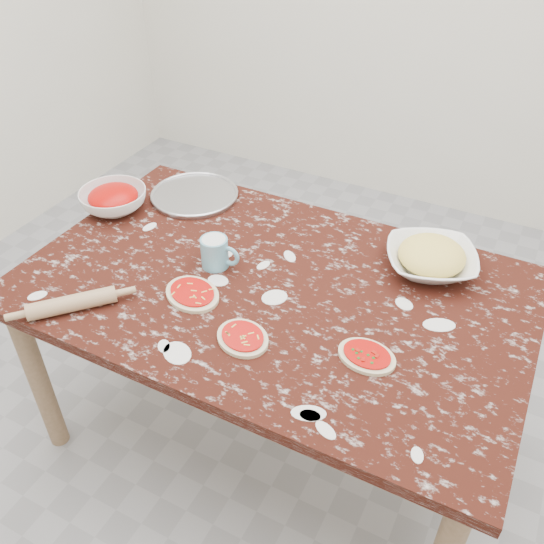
{
  "coord_description": "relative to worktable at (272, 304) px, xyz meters",
  "views": [
    {
      "loc": [
        0.66,
        -1.27,
        1.92
      ],
      "look_at": [
        0.0,
        0.0,
        0.8
      ],
      "focal_mm": 38.23,
      "sensor_mm": 36.0,
      "label": 1
    }
  ],
  "objects": [
    {
      "name": "ground",
      "position": [
        0.0,
        0.0,
        -0.67
      ],
      "size": [
        4.0,
        4.0,
        0.0
      ],
      "primitive_type": "plane",
      "color": "gray"
    },
    {
      "name": "worktable",
      "position": [
        0.0,
        0.0,
        0.0
      ],
      "size": [
        1.6,
        1.0,
        0.75
      ],
      "color": "black",
      "rests_on": "ground"
    },
    {
      "name": "pizza_tray",
      "position": [
        -0.52,
        0.34,
        0.09
      ],
      "size": [
        0.39,
        0.39,
        0.01
      ],
      "primitive_type": "cylinder",
      "rotation": [
        0.0,
        0.0,
        0.19
      ],
      "color": "#B2B2B7",
      "rests_on": "worktable"
    },
    {
      "name": "sauce_bowl",
      "position": [
        -0.74,
        0.13,
        0.12
      ],
      "size": [
        0.26,
        0.26,
        0.08
      ],
      "primitive_type": "imported",
      "rotation": [
        0.0,
        0.0,
        -0.02
      ],
      "color": "white",
      "rests_on": "worktable"
    },
    {
      "name": "cheese_bowl",
      "position": [
        0.42,
        0.31,
        0.12
      ],
      "size": [
        0.38,
        0.38,
        0.07
      ],
      "primitive_type": "imported",
      "rotation": [
        0.0,
        0.0,
        0.4
      ],
      "color": "white",
      "rests_on": "worktable"
    },
    {
      "name": "flour_mug",
      "position": [
        -0.21,
        0.0,
        0.14
      ],
      "size": [
        0.13,
        0.09,
        0.11
      ],
      "color": "#64A2B9",
      "rests_on": "worktable"
    },
    {
      "name": "pizza_left",
      "position": [
        -0.19,
        -0.16,
        0.09
      ],
      "size": [
        0.23,
        0.2,
        0.02
      ],
      "color": "beige",
      "rests_on": "worktable"
    },
    {
      "name": "pizza_mid",
      "position": [
        0.04,
        -0.26,
        0.09
      ],
      "size": [
        0.2,
        0.19,
        0.02
      ],
      "color": "beige",
      "rests_on": "worktable"
    },
    {
      "name": "pizza_right",
      "position": [
        0.38,
        -0.17,
        0.09
      ],
      "size": [
        0.18,
        0.14,
        0.02
      ],
      "color": "beige",
      "rests_on": "worktable"
    },
    {
      "name": "rolling_pin",
      "position": [
        -0.48,
        -0.38,
        0.11
      ],
      "size": [
        0.21,
        0.23,
        0.05
      ],
      "primitive_type": "cylinder",
      "rotation": [
        0.0,
        1.57,
        0.83
      ],
      "color": "tan",
      "rests_on": "worktable"
    }
  ]
}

